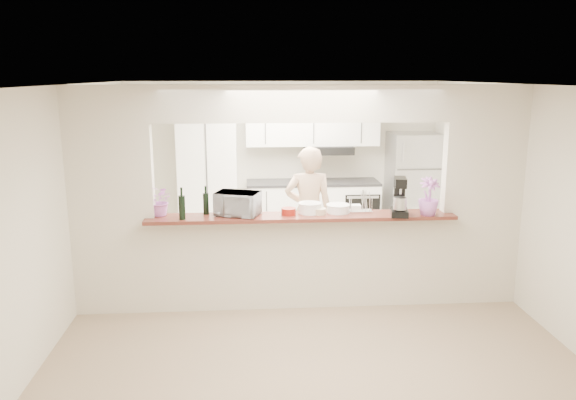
{
  "coord_description": "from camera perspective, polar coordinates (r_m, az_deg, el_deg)",
  "views": [
    {
      "loc": [
        -0.59,
        -6.02,
        2.61
      ],
      "look_at": [
        -0.12,
        0.3,
        1.18
      ],
      "focal_mm": 35.0,
      "sensor_mm": 36.0,
      "label": 1
    }
  ],
  "objects": [
    {
      "name": "utensil_caddy",
      "position": [
        6.36,
        7.39,
        -0.31
      ],
      "size": [
        0.26,
        0.16,
        0.24
      ],
      "color": "silver",
      "rests_on": "bar_counter"
    },
    {
      "name": "flower_right",
      "position": [
        6.33,
        14.12,
        0.36
      ],
      "size": [
        0.26,
        0.26,
        0.42
      ],
      "primitive_type": "imported",
      "rotation": [
        0.0,
        0.0,
        0.12
      ],
      "color": "#AF61B5",
      "rests_on": "bar_counter"
    },
    {
      "name": "tile_overlay",
      "position": [
        8.02,
        0.22,
        -6.25
      ],
      "size": [
        5.0,
        2.9,
        0.01
      ],
      "primitive_type": "cube",
      "color": "beige",
      "rests_on": "floor"
    },
    {
      "name": "wine_bottle_b",
      "position": [
        6.07,
        -10.72,
        -0.71
      ],
      "size": [
        0.07,
        0.07,
        0.35
      ],
      "color": "black",
      "rests_on": "bar_counter"
    },
    {
      "name": "refrigerator",
      "position": [
        9.23,
        12.48,
        1.39
      ],
      "size": [
        0.75,
        0.7,
        1.7
      ],
      "primitive_type": "cube",
      "color": "#B2B2B7",
      "rests_on": "floor"
    },
    {
      "name": "kitchen_cabinets",
      "position": [
        8.9,
        -1.56,
        2.1
      ],
      "size": [
        3.15,
        0.62,
        2.25
      ],
      "color": "white",
      "rests_on": "floor"
    },
    {
      "name": "toaster_oven",
      "position": [
        6.17,
        -5.14,
        -0.37
      ],
      "size": [
        0.54,
        0.45,
        0.26
      ],
      "primitive_type": "imported",
      "rotation": [
        0.0,
        0.0,
        -0.33
      ],
      "color": "#B7B7BC",
      "rests_on": "bar_counter"
    },
    {
      "name": "plate_stack_a",
      "position": [
        6.26,
        2.22,
        -0.81
      ],
      "size": [
        0.26,
        0.26,
        0.12
      ],
      "color": "white",
      "rests_on": "bar_counter"
    },
    {
      "name": "plate_stack_b",
      "position": [
        6.3,
        5.11,
        -0.86
      ],
      "size": [
        0.26,
        0.26,
        0.09
      ],
      "color": "white",
      "rests_on": "bar_counter"
    },
    {
      "name": "tan_bowl",
      "position": [
        6.22,
        3.23,
        -1.15
      ],
      "size": [
        0.14,
        0.14,
        0.07
      ],
      "primitive_type": "cylinder",
      "color": "#C4AD8A",
      "rests_on": "bar_counter"
    },
    {
      "name": "flower_left",
      "position": [
        6.27,
        -12.82,
        -0.07
      ],
      "size": [
        0.38,
        0.35,
        0.34
      ],
      "primitive_type": "imported",
      "rotation": [
        0.0,
        0.0,
        -0.37
      ],
      "color": "pink",
      "rests_on": "bar_counter"
    },
    {
      "name": "bar_counter",
      "position": [
        6.37,
        1.31,
        -5.92
      ],
      "size": [
        3.4,
        0.38,
        1.09
      ],
      "color": "beige",
      "rests_on": "floor"
    },
    {
      "name": "serving_bowls",
      "position": [
        6.23,
        -5.14,
        -0.39
      ],
      "size": [
        0.33,
        0.33,
        0.23
      ],
      "primitive_type": "imported",
      "rotation": [
        0.0,
        0.0,
        -0.06
      ],
      "color": "silver",
      "rests_on": "bar_counter"
    },
    {
      "name": "partition",
      "position": [
        6.15,
        1.35,
        2.13
      ],
      "size": [
        5.0,
        0.15,
        2.5
      ],
      "color": "beige",
      "rests_on": "floor"
    },
    {
      "name": "floor",
      "position": [
        6.58,
        1.28,
        -10.66
      ],
      "size": [
        6.0,
        6.0,
        0.0
      ],
      "primitive_type": "plane",
      "color": "gray",
      "rests_on": "ground"
    },
    {
      "name": "stand_mixer",
      "position": [
        6.25,
        11.28,
        0.18
      ],
      "size": [
        0.23,
        0.32,
        0.42
      ],
      "color": "black",
      "rests_on": "bar_counter"
    },
    {
      "name": "red_bowl",
      "position": [
        6.18,
        0.06,
        -1.17
      ],
      "size": [
        0.16,
        0.16,
        0.08
      ],
      "primitive_type": "cylinder",
      "color": "maroon",
      "rests_on": "bar_counter"
    },
    {
      "name": "person",
      "position": [
        7.28,
        2.1,
        -1.27
      ],
      "size": [
        0.63,
        0.42,
        1.71
      ],
      "primitive_type": "imported",
      "rotation": [
        0.0,
        0.0,
        3.12
      ],
      "color": "tan",
      "rests_on": "floor"
    },
    {
      "name": "wine_bottle_a",
      "position": [
        6.26,
        -8.34,
        -0.32
      ],
      "size": [
        0.06,
        0.06,
        0.32
      ],
      "color": "black",
      "rests_on": "bar_counter"
    }
  ]
}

